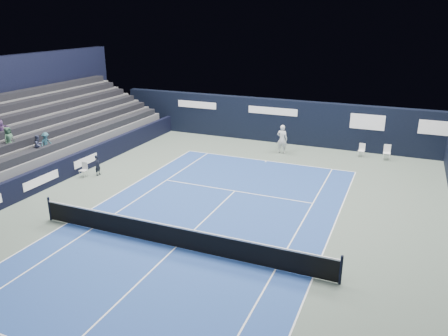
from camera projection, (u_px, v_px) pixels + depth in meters
The scene contains 12 objects.
ground at pixel (198, 226), 19.09m from camera, with size 48.00×48.00×0.00m, color #526155.
court_surface at pixel (176, 247), 17.35m from camera, with size 10.97×23.77×0.01m, color navy.
folding_chair_back_a at pixel (362, 148), 28.39m from camera, with size 0.41×0.44×0.87m.
folding_chair_back_b at pixel (387, 151), 27.74m from camera, with size 0.46×0.44×0.99m.
line_judge_chair at pixel (84, 168), 24.85m from camera, with size 0.38×0.37×0.85m.
line_judge at pixel (98, 165), 25.05m from camera, with size 0.43×0.28×1.19m, color black.
court_markings at pixel (176, 247), 17.34m from camera, with size 11.03×23.83×0.00m.
tennis_net at pixel (175, 236), 17.18m from camera, with size 12.90×0.10×1.10m.
back_sponsor_wall at pixel (287, 122), 31.18m from camera, with size 26.00×0.63×3.10m.
side_barrier_left at pixel (83, 161), 25.83m from camera, with size 0.33×22.00×1.20m.
spectator_stand at pixel (44, 128), 27.65m from camera, with size 6.00×18.00×6.40m.
tennis_player at pixel (282, 139), 28.97m from camera, with size 0.71×0.85×1.93m.
Camera 1 is at (7.73, -13.37, 8.72)m, focal length 35.00 mm.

